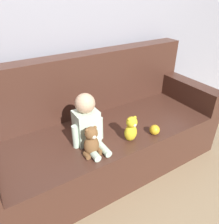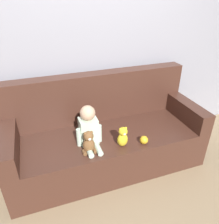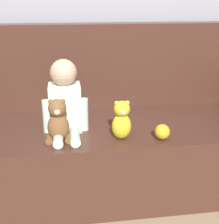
% 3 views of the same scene
% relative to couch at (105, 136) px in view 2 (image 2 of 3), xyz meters
% --- Properties ---
extents(ground_plane, '(12.00, 12.00, 0.00)m').
position_rel_couch_xyz_m(ground_plane, '(0.00, -0.07, -0.35)').
color(ground_plane, '#9E8460').
extents(wall_back, '(8.00, 0.05, 2.60)m').
position_rel_couch_xyz_m(wall_back, '(0.00, 0.45, 0.95)').
color(wall_back, '#93939E').
rests_on(wall_back, ground_plane).
extents(couch, '(2.18, 0.86, 1.04)m').
position_rel_couch_xyz_m(couch, '(0.00, 0.00, 0.00)').
color(couch, '#47281E').
rests_on(couch, ground_plane).
extents(person_baby, '(0.27, 0.34, 0.43)m').
position_rel_couch_xyz_m(person_baby, '(-0.23, -0.19, 0.29)').
color(person_baby, silver).
rests_on(person_baby, couch).
extents(teddy_bear_brown, '(0.14, 0.11, 0.25)m').
position_rel_couch_xyz_m(teddy_bear_brown, '(-0.28, -0.34, 0.22)').
color(teddy_bear_brown, brown).
rests_on(teddy_bear_brown, couch).
extents(plush_toy_side, '(0.11, 0.10, 0.23)m').
position_rel_couch_xyz_m(plush_toy_side, '(0.07, -0.36, 0.22)').
color(plush_toy_side, yellow).
rests_on(plush_toy_side, couch).
extents(toy_ball, '(0.09, 0.09, 0.09)m').
position_rel_couch_xyz_m(toy_ball, '(0.30, -0.40, 0.15)').
color(toy_ball, gold).
rests_on(toy_ball, couch).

